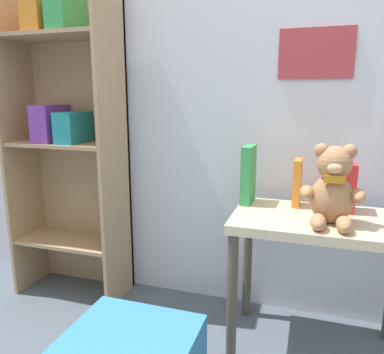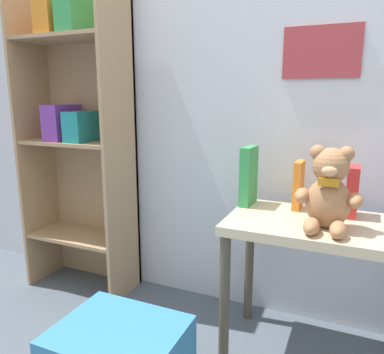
# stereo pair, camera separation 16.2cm
# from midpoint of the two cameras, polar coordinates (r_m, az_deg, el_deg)

# --- Properties ---
(wall_back) EXTENTS (4.80, 0.07, 2.50)m
(wall_back) POSITION_cam_midpoint_polar(r_m,az_deg,el_deg) (1.80, 12.66, 18.83)
(wall_back) COLOR silver
(wall_back) RESTS_ON ground_plane
(bookshelf_side) EXTENTS (0.57, 0.28, 1.60)m
(bookshelf_side) POSITION_cam_midpoint_polar(r_m,az_deg,el_deg) (2.03, -14.65, 7.83)
(bookshelf_side) COLOR tan
(bookshelf_side) RESTS_ON ground_plane
(display_table) EXTENTS (0.67, 0.41, 0.58)m
(display_table) POSITION_cam_midpoint_polar(r_m,az_deg,el_deg) (1.53, 21.59, -9.67)
(display_table) COLOR beige
(display_table) RESTS_ON ground_plane
(teddy_bear) EXTENTS (0.22, 0.20, 0.29)m
(teddy_bear) POSITION_cam_midpoint_polar(r_m,az_deg,el_deg) (1.40, 23.27, -2.12)
(teddy_bear) COLOR #A8754C
(teddy_bear) RESTS_ON display_table
(book_standing_green) EXTENTS (0.05, 0.13, 0.25)m
(book_standing_green) POSITION_cam_midpoint_polar(r_m,az_deg,el_deg) (1.61, 11.48, 0.14)
(book_standing_green) COLOR #33934C
(book_standing_green) RESTS_ON display_table
(book_standing_orange) EXTENTS (0.03, 0.10, 0.20)m
(book_standing_orange) POSITION_cam_midpoint_polar(r_m,az_deg,el_deg) (1.61, 18.72, -1.23)
(book_standing_orange) COLOR orange
(book_standing_orange) RESTS_ON display_table
(book_standing_red) EXTENTS (0.05, 0.11, 0.20)m
(book_standing_red) POSITION_cam_midpoint_polar(r_m,az_deg,el_deg) (1.59, 25.99, -2.02)
(book_standing_red) COLOR red
(book_standing_red) RESTS_ON display_table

